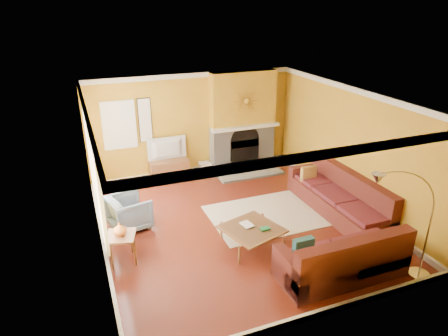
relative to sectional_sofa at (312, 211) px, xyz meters
name	(u,v)px	position (x,y,z in m)	size (l,w,h in m)	color
floor	(236,223)	(-1.33, 0.82, -0.46)	(5.50, 6.00, 0.02)	maroon
ceiling	(237,98)	(-1.33, 0.82, 2.26)	(5.50, 6.00, 0.02)	white
wall_back	(193,124)	(-1.33, 3.83, 0.90)	(5.50, 0.02, 2.70)	gold
wall_front	(323,243)	(-1.33, -2.19, 0.90)	(5.50, 0.02, 2.70)	gold
wall_left	(93,186)	(-4.09, 0.82, 0.90)	(0.02, 6.00, 2.70)	gold
wall_right	(350,148)	(1.43, 0.82, 0.90)	(0.02, 6.00, 2.70)	gold
baseboard	(236,220)	(-1.33, 0.82, -0.39)	(5.50, 6.00, 0.12)	white
crown_molding	(237,101)	(-1.33, 0.82, 2.19)	(5.50, 6.00, 0.12)	white
window_left_near	(89,154)	(-4.05, 2.12, 1.05)	(0.06, 1.22, 1.72)	white
window_left_far	(98,192)	(-4.05, 0.22, 1.05)	(0.06, 1.22, 1.72)	white
window_back	(119,125)	(-3.23, 3.78, 1.10)	(0.82, 0.06, 1.22)	white
wall_art	(145,120)	(-2.58, 3.79, 1.15)	(0.34, 0.04, 1.14)	white
fireplace	(242,121)	(0.02, 3.62, 0.90)	(1.80, 0.40, 2.70)	#999891
mantel	(246,127)	(0.02, 3.38, 0.80)	(1.92, 0.22, 0.08)	white
hearth	(249,173)	(0.02, 3.07, -0.42)	(1.80, 0.70, 0.06)	#999891
sunburst	(246,101)	(0.02, 3.39, 1.50)	(0.70, 0.04, 0.70)	olive
rug	(265,215)	(-0.60, 0.87, -0.44)	(2.40, 1.80, 0.02)	beige
sectional_sofa	(312,211)	(0.00, 0.00, 0.00)	(2.85, 3.76, 0.90)	#5B221D
coffee_table	(252,237)	(-1.37, -0.06, -0.25)	(1.00, 1.00, 0.40)	white
media_console	(169,169)	(-2.09, 3.55, -0.17)	(1.00, 0.45, 0.55)	brown
tv	(168,149)	(-2.09, 3.55, 0.39)	(1.02, 0.13, 0.59)	black
subwoofer	(205,168)	(-1.08, 3.60, -0.30)	(0.30, 0.30, 0.30)	white
armchair	(129,212)	(-3.44, 1.46, -0.10)	(0.76, 0.78, 0.71)	slate
side_table	(122,248)	(-3.76, 0.33, -0.17)	(0.50, 0.50, 0.55)	brown
vase	(120,229)	(-3.76, 0.33, 0.22)	(0.24, 0.24, 0.25)	#C96421
book	(243,226)	(-1.52, 0.04, -0.04)	(0.20, 0.27, 0.03)	white
arc_lamp	(403,229)	(0.35, -1.96, 0.61)	(1.35, 0.36, 2.12)	silver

